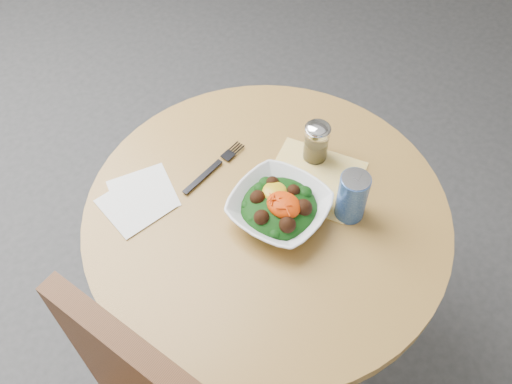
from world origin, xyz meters
TOP-DOWN VIEW (x-y plane):
  - ground at (0.00, 0.00)m, footprint 6.00×6.00m
  - table at (0.00, 0.00)m, footprint 0.90×0.90m
  - cloth_napkin at (0.03, 0.15)m, footprint 0.27×0.26m
  - paper_napkins at (-0.27, -0.17)m, footprint 0.20×0.22m
  - salad_bowl at (0.03, 0.01)m, footprint 0.24×0.24m
  - fork at (-0.19, 0.03)m, footprint 0.03×0.22m
  - spice_shaker at (-0.01, 0.22)m, footprint 0.07×0.07m
  - beverage_can at (0.16, 0.12)m, footprint 0.07×0.07m

SIDE VIEW (x-z plane):
  - ground at x=0.00m, z-range 0.00..0.00m
  - table at x=0.00m, z-range 0.18..0.93m
  - cloth_napkin at x=0.03m, z-range 0.75..0.75m
  - paper_napkins at x=-0.27m, z-range 0.75..0.75m
  - fork at x=-0.19m, z-range 0.75..0.76m
  - salad_bowl at x=0.03m, z-range 0.74..0.82m
  - spice_shaker at x=-0.01m, z-range 0.75..0.87m
  - beverage_can at x=0.16m, z-range 0.75..0.89m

